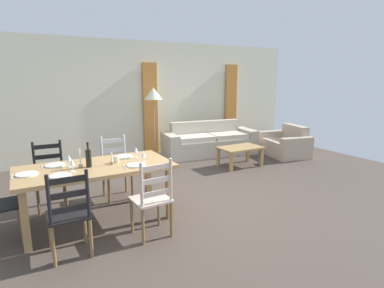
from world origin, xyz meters
name	(u,v)px	position (x,y,z in m)	size (l,w,h in m)	color
ground_plane	(191,202)	(0.00, 0.00, -0.01)	(9.60, 9.60, 0.02)	#4A3E36
wall_far	(122,100)	(0.00, 3.30, 1.35)	(9.60, 0.16, 2.70)	beige
curtain_panel_left	(150,109)	(0.65, 3.16, 1.10)	(0.35, 0.08, 2.20)	#BE7833
curtain_panel_right	(231,105)	(3.05, 3.16, 1.10)	(0.35, 0.08, 2.20)	#BE7833
dining_table	(96,172)	(-1.37, 0.04, 0.66)	(1.90, 0.96, 0.75)	#AC8551
dining_chair_near_left	(69,214)	(-1.82, -0.68, 0.48)	(0.42, 0.40, 0.96)	black
dining_chair_near_right	(153,198)	(-0.90, -0.70, 0.48)	(0.44, 0.42, 0.96)	beige
dining_chair_far_left	(50,175)	(-1.85, 0.83, 0.48)	(0.44, 0.42, 0.96)	black
dining_chair_far_right	(116,167)	(-0.91, 0.77, 0.48)	(0.43, 0.41, 0.96)	silver
dinner_plate_near_left	(60,176)	(-1.82, -0.21, 0.76)	(0.24, 0.24, 0.02)	white
fork_near_left	(46,178)	(-1.97, -0.21, 0.75)	(0.02, 0.17, 0.01)	silver
dinner_plate_near_right	(136,165)	(-0.92, -0.21, 0.76)	(0.24, 0.24, 0.02)	white
fork_near_right	(125,167)	(-1.07, -0.21, 0.75)	(0.02, 0.17, 0.01)	silver
dinner_plate_far_left	(55,165)	(-1.82, 0.29, 0.76)	(0.24, 0.24, 0.02)	white
fork_far_left	(42,167)	(-1.97, 0.29, 0.75)	(0.02, 0.17, 0.01)	silver
dinner_plate_far_right	(124,157)	(-0.92, 0.29, 0.76)	(0.24, 0.24, 0.02)	white
fork_far_right	(114,158)	(-1.07, 0.29, 0.75)	(0.02, 0.17, 0.01)	silver
dinner_plate_head_west	(27,174)	(-2.15, 0.04, 0.76)	(0.24, 0.24, 0.02)	white
fork_head_west	(12,177)	(-2.30, 0.04, 0.75)	(0.02, 0.17, 0.01)	silver
wine_bottle	(89,158)	(-1.45, 0.03, 0.87)	(0.07, 0.07, 0.32)	black
wine_glass_near_left	(72,163)	(-1.66, -0.08, 0.86)	(0.06, 0.06, 0.16)	white
wine_glass_near_right	(143,154)	(-0.78, -0.11, 0.86)	(0.06, 0.06, 0.16)	white
wine_glass_far_left	(69,158)	(-1.67, 0.16, 0.86)	(0.06, 0.06, 0.16)	white
wine_glass_far_right	(136,150)	(-0.79, 0.16, 0.86)	(0.06, 0.06, 0.16)	white
coffee_cup_primary	(116,159)	(-1.09, 0.06, 0.80)	(0.07, 0.07, 0.09)	beige
candle_tall	(80,162)	(-1.55, 0.06, 0.82)	(0.05, 0.05, 0.24)	#998C66
candle_short	(112,161)	(-1.17, 0.00, 0.79)	(0.05, 0.05, 0.15)	#998C66
couch	(209,143)	(1.86, 2.40, 0.29)	(2.37, 1.09, 0.80)	beige
coffee_table	(240,150)	(1.87, 1.19, 0.36)	(0.90, 0.56, 0.42)	#AC8551
armchair_upholstered	(286,145)	(3.47, 1.42, 0.25)	(1.01, 1.29, 0.72)	#BAA58C
standing_lamp	(153,98)	(0.50, 2.59, 1.41)	(0.40, 0.40, 1.64)	#332D28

